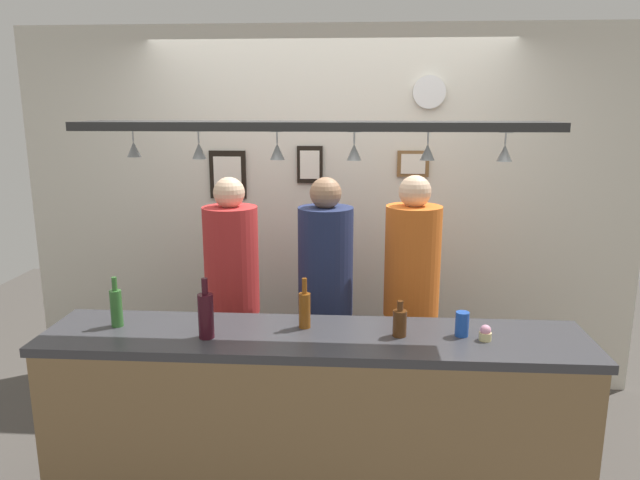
# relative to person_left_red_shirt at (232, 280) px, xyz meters

# --- Properties ---
(ground_plane) EXTENTS (8.00, 8.00, 0.00)m
(ground_plane) POSITION_rel_person_left_red_shirt_xyz_m (0.58, -0.43, -0.98)
(ground_plane) COLOR #4C4742
(back_wall) EXTENTS (4.40, 0.06, 2.60)m
(back_wall) POSITION_rel_person_left_red_shirt_xyz_m (0.58, 0.67, 0.32)
(back_wall) COLOR silver
(back_wall) RESTS_ON ground_plane
(bar_counter) EXTENTS (2.70, 0.55, 0.95)m
(bar_counter) POSITION_rel_person_left_red_shirt_xyz_m (0.58, -0.93, -0.33)
(bar_counter) COLOR #38383D
(bar_counter) RESTS_ON ground_plane
(overhead_glass_rack) EXTENTS (2.20, 0.36, 0.04)m
(overhead_glass_rack) POSITION_rel_person_left_red_shirt_xyz_m (0.58, -0.73, 0.98)
(overhead_glass_rack) COLOR black
(hanging_wineglass_far_left) EXTENTS (0.07, 0.07, 0.13)m
(hanging_wineglass_far_left) POSITION_rel_person_left_red_shirt_xyz_m (-0.31, -0.66, 0.87)
(hanging_wineglass_far_left) COLOR silver
(hanging_wineglass_far_left) RESTS_ON overhead_glass_rack
(hanging_wineglass_left) EXTENTS (0.07, 0.07, 0.13)m
(hanging_wineglass_left) POSITION_rel_person_left_red_shirt_xyz_m (0.03, -0.75, 0.87)
(hanging_wineglass_left) COLOR silver
(hanging_wineglass_left) RESTS_ON overhead_glass_rack
(hanging_wineglass_center_left) EXTENTS (0.07, 0.07, 0.13)m
(hanging_wineglass_center_left) POSITION_rel_person_left_red_shirt_xyz_m (0.41, -0.77, 0.87)
(hanging_wineglass_center_left) COLOR silver
(hanging_wineglass_center_left) RESTS_ON overhead_glass_rack
(hanging_wineglass_center) EXTENTS (0.07, 0.07, 0.13)m
(hanging_wineglass_center) POSITION_rel_person_left_red_shirt_xyz_m (0.76, -0.78, 0.87)
(hanging_wineglass_center) COLOR silver
(hanging_wineglass_center) RESTS_ON overhead_glass_rack
(hanging_wineglass_center_right) EXTENTS (0.07, 0.07, 0.13)m
(hanging_wineglass_center_right) POSITION_rel_person_left_red_shirt_xyz_m (1.10, -0.75, 0.87)
(hanging_wineglass_center_right) COLOR silver
(hanging_wineglass_center_right) RESTS_ON overhead_glass_rack
(hanging_wineglass_right) EXTENTS (0.07, 0.07, 0.13)m
(hanging_wineglass_right) POSITION_rel_person_left_red_shirt_xyz_m (1.44, -0.79, 0.87)
(hanging_wineglass_right) COLOR silver
(hanging_wineglass_right) RESTS_ON overhead_glass_rack
(person_left_red_shirt) EXTENTS (0.34, 0.34, 1.63)m
(person_left_red_shirt) POSITION_rel_person_left_red_shirt_xyz_m (0.00, 0.00, 0.00)
(person_left_red_shirt) COLOR #2D334C
(person_left_red_shirt) RESTS_ON ground_plane
(person_middle_navy_shirt) EXTENTS (0.34, 0.34, 1.64)m
(person_middle_navy_shirt) POSITION_rel_person_left_red_shirt_xyz_m (0.59, -0.00, 0.00)
(person_middle_navy_shirt) COLOR #2D334C
(person_middle_navy_shirt) RESTS_ON ground_plane
(person_right_orange_shirt) EXTENTS (0.34, 0.34, 1.65)m
(person_right_orange_shirt) POSITION_rel_person_left_red_shirt_xyz_m (1.12, 0.00, 0.01)
(person_right_orange_shirt) COLOR #2D334C
(person_right_orange_shirt) RESTS_ON ground_plane
(bottle_beer_amber_tall) EXTENTS (0.06, 0.06, 0.26)m
(bottle_beer_amber_tall) POSITION_rel_person_left_red_shirt_xyz_m (0.52, -0.69, 0.07)
(bottle_beer_amber_tall) COLOR brown
(bottle_beer_amber_tall) RESTS_ON bar_counter
(bottle_beer_brown_stubby) EXTENTS (0.07, 0.07, 0.18)m
(bottle_beer_brown_stubby) POSITION_rel_person_left_red_shirt_xyz_m (1.00, -0.78, 0.04)
(bottle_beer_brown_stubby) COLOR #512D14
(bottle_beer_brown_stubby) RESTS_ON bar_counter
(bottle_beer_green_import) EXTENTS (0.06, 0.06, 0.26)m
(bottle_beer_green_import) POSITION_rel_person_left_red_shirt_xyz_m (-0.43, -0.74, 0.07)
(bottle_beer_green_import) COLOR #336B2D
(bottle_beer_green_import) RESTS_ON bar_counter
(bottle_wine_dark_red) EXTENTS (0.08, 0.08, 0.30)m
(bottle_wine_dark_red) POSITION_rel_person_left_red_shirt_xyz_m (0.06, -0.86, 0.09)
(bottle_wine_dark_red) COLOR #380F19
(bottle_wine_dark_red) RESTS_ON bar_counter
(drink_can) EXTENTS (0.07, 0.07, 0.12)m
(drink_can) POSITION_rel_person_left_red_shirt_xyz_m (1.30, -0.75, 0.03)
(drink_can) COLOR #1E4CB2
(drink_can) RESTS_ON bar_counter
(cupcake) EXTENTS (0.06, 0.06, 0.08)m
(cupcake) POSITION_rel_person_left_red_shirt_xyz_m (1.40, -0.80, 0.00)
(cupcake) COLOR beige
(cupcake) RESTS_ON bar_counter
(picture_frame_upper_small) EXTENTS (0.22, 0.02, 0.18)m
(picture_frame_upper_small) POSITION_rel_person_left_red_shirt_xyz_m (1.16, 0.63, 0.68)
(picture_frame_upper_small) COLOR brown
(picture_frame_upper_small) RESTS_ON back_wall
(picture_frame_caricature) EXTENTS (0.26, 0.02, 0.34)m
(picture_frame_caricature) POSITION_rel_person_left_red_shirt_xyz_m (-0.15, 0.63, 0.59)
(picture_frame_caricature) COLOR black
(picture_frame_caricature) RESTS_ON back_wall
(picture_frame_crest) EXTENTS (0.18, 0.02, 0.26)m
(picture_frame_crest) POSITION_rel_person_left_red_shirt_xyz_m (0.44, 0.63, 0.67)
(picture_frame_crest) COLOR black
(picture_frame_crest) RESTS_ON back_wall
(wall_clock) EXTENTS (0.22, 0.03, 0.22)m
(wall_clock) POSITION_rel_person_left_red_shirt_xyz_m (1.25, 0.62, 1.16)
(wall_clock) COLOR white
(wall_clock) RESTS_ON back_wall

